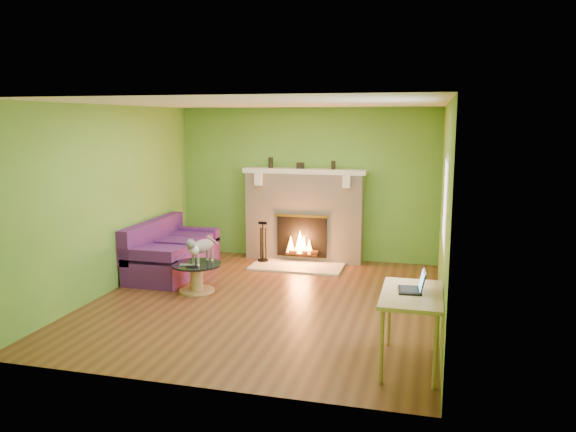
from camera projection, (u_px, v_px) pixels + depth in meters
The scene contains 22 objects.
floor at pixel (265, 301), 7.50m from camera, with size 5.00×5.00×0.00m, color #532B17.
ceiling at pixel (264, 103), 7.06m from camera, with size 5.00×5.00×0.00m, color white.
wall_back at pixel (307, 184), 9.67m from camera, with size 5.00×5.00×0.00m, color #5C8E2E.
wall_front at pixel (182, 247), 4.90m from camera, with size 5.00×5.00×0.00m, color #5C8E2E.
wall_left at pixel (111, 199), 7.84m from camera, with size 5.00×5.00×0.00m, color #5C8E2E.
wall_right at pixel (444, 212), 6.73m from camera, with size 5.00×5.00×0.00m, color #5C8E2E.
window_frame at pixel (446, 202), 5.83m from camera, with size 1.20×1.20×0.00m, color silver.
window_pane at pixel (445, 202), 5.83m from camera, with size 1.06×1.06×0.00m, color white.
fireplace at pixel (304, 216), 9.58m from camera, with size 2.10×0.46×1.58m.
hearth at pixel (297, 266), 9.22m from camera, with size 1.50×0.75×0.03m, color beige.
mantel at pixel (304, 171), 9.43m from camera, with size 2.10×0.28×0.08m, color white.
sofa at pixel (171, 253), 8.85m from camera, with size 0.86×1.84×0.82m.
coffee_table at pixel (197, 275), 7.90m from camera, with size 0.71×0.71×0.40m.
desk at pixel (411, 302), 5.45m from camera, with size 0.58×1.00×0.74m.
cat at pixel (203, 249), 7.86m from camera, with size 0.24×0.64×0.40m, color slate, non-canonical shape.
remote_silver at pixel (186, 265), 7.78m from camera, with size 0.17×0.04×0.02m, color #99999B.
remote_black at pixel (192, 266), 7.69m from camera, with size 0.16×0.04×0.02m, color black.
laptop at pixel (410, 280), 5.46m from camera, with size 0.26×0.29×0.22m, color black, non-canonical shape.
fire_tools at pixel (263, 241), 9.46m from camera, with size 0.18×0.18×0.68m, color black, non-canonical shape.
mantel_vase_left at pixel (271, 163), 9.59m from camera, with size 0.08×0.08×0.18m, color black.
mantel_vase_right at pixel (333, 165), 9.32m from camera, with size 0.07×0.07×0.14m, color black.
mantel_box at pixel (300, 166), 9.46m from camera, with size 0.12×0.08×0.10m, color black.
Camera 1 is at (2.09, -6.90, 2.40)m, focal length 35.00 mm.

